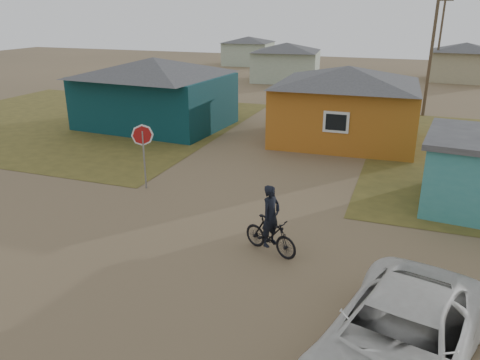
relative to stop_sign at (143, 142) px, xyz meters
The scene contains 12 objects.
ground 5.89m from the stop_sign, 48.66° to the right, with size 120.00×120.00×0.00m, color brown.
grass_nw 13.69m from the stop_sign, 139.50° to the left, with size 20.00×18.00×0.00m, color brown.
house_teal 10.48m from the stop_sign, 117.33° to the left, with size 8.93×7.08×4.00m.
house_yellow 11.59m from the stop_sign, 57.73° to the left, with size 7.72×6.76×3.90m.
house_pale_west 29.89m from the stop_sign, 94.43° to the left, with size 7.04×6.15×3.60m.
house_beige_east 38.33m from the stop_sign, 69.07° to the left, with size 6.95×6.05×3.60m.
house_pale_north 43.06m from the stop_sign, 103.85° to the left, with size 6.28×5.81×3.40m.
utility_pole_near 20.64m from the stop_sign, 60.22° to the left, with size 1.40×0.20×8.00m.
utility_pole_far 35.68m from the stop_sign, 71.68° to the left, with size 1.40×0.20×8.00m.
stop_sign is the anchor object (origin of this frame).
cyclist 6.95m from the stop_sign, 28.42° to the right, with size 1.88×1.16×2.06m.
vehicle 11.99m from the stop_sign, 35.99° to the right, with size 2.54×5.52×1.53m, color silver.
Camera 1 is at (5.64, -10.58, 6.62)m, focal length 35.00 mm.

